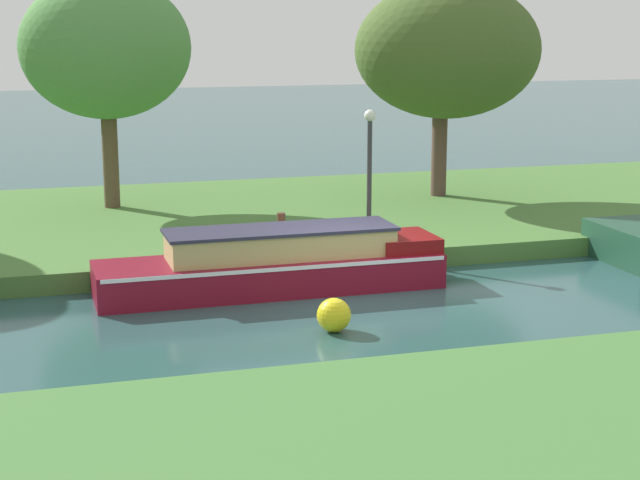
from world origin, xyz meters
The scene contains 9 objects.
ground_plane centered at (0.00, 0.00, 0.00)m, with size 120.00×120.00×0.00m, color #274C4D.
riverbank_far centered at (0.00, 7.00, 0.20)m, with size 72.00×10.00×0.40m, color #467333.
maroon_narrowboat centered at (-1.33, 1.20, 0.51)m, with size 6.38×1.58×1.17m.
willow_tree_centre centered at (-3.65, 8.55, 4.24)m, with size 4.07×3.37×5.56m.
willow_tree_right centered at (4.71, 7.45, 4.16)m, with size 4.80×3.92×5.50m.
lamp_post centered at (1.10, 3.09, 2.13)m, with size 0.24×0.24×2.72m.
mooring_post_near centered at (-3.03, 2.47, 0.65)m, with size 0.12×0.12×0.50m, color #4D322F.
mooring_post_far centered at (-0.94, 2.47, 0.80)m, with size 0.16×0.16×0.81m, color #493024.
channel_buoy centered at (-1.12, -1.54, 0.28)m, with size 0.55×0.55×0.55m, color yellow.
Camera 1 is at (-5.81, -16.37, 4.87)m, focal length 56.79 mm.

